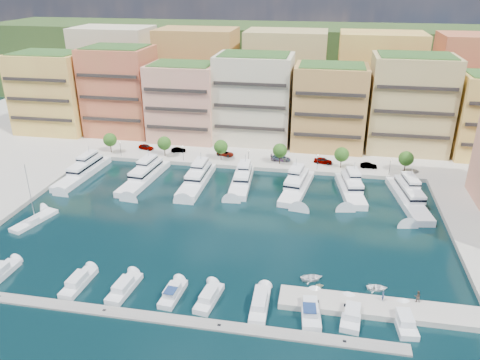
# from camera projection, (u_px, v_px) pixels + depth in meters

# --- Properties ---
(ground) EXTENTS (400.00, 400.00, 0.00)m
(ground) POSITION_uv_depth(u_px,v_px,m) (223.00, 225.00, 96.50)
(ground) COLOR black
(ground) RESTS_ON ground
(north_quay) EXTENTS (220.00, 64.00, 2.00)m
(north_quay) POSITION_uv_depth(u_px,v_px,m) (264.00, 133.00, 152.30)
(north_quay) COLOR #9E998E
(north_quay) RESTS_ON ground
(hillside) EXTENTS (240.00, 40.00, 58.00)m
(hillside) POSITION_uv_depth(u_px,v_px,m) (280.00, 98.00, 195.50)
(hillside) COLOR #213616
(hillside) RESTS_ON ground
(south_pontoon) EXTENTS (72.00, 2.20, 0.35)m
(south_pontoon) POSITION_uv_depth(u_px,v_px,m) (161.00, 319.00, 70.01)
(south_pontoon) COLOR gray
(south_pontoon) RESTS_ON ground
(finger_pier) EXTENTS (32.00, 5.00, 2.00)m
(finger_pier) POSITION_uv_depth(u_px,v_px,m) (383.00, 311.00, 71.67)
(finger_pier) COLOR #9E998E
(finger_pier) RESTS_ON ground
(apartment_0) EXTENTS (22.00, 16.50, 24.80)m
(apartment_0) POSITION_uv_depth(u_px,v_px,m) (52.00, 92.00, 147.22)
(apartment_0) COLOR #E9CA55
(apartment_0) RESTS_ON north_quay
(apartment_1) EXTENTS (20.00, 16.50, 26.80)m
(apartment_1) POSITION_uv_depth(u_px,v_px,m) (120.00, 91.00, 144.92)
(apartment_1) COLOR #B06A3A
(apartment_1) RESTS_ON north_quay
(apartment_2) EXTENTS (20.00, 15.50, 22.80)m
(apartment_2) POSITION_uv_depth(u_px,v_px,m) (184.00, 102.00, 140.40)
(apartment_2) COLOR tan
(apartment_2) RESTS_ON north_quay
(apartment_3) EXTENTS (22.00, 16.50, 25.80)m
(apartment_3) POSITION_uv_depth(u_px,v_px,m) (254.00, 98.00, 138.07)
(apartment_3) COLOR beige
(apartment_3) RESTS_ON north_quay
(apartment_4) EXTENTS (20.00, 15.50, 23.80)m
(apartment_4) POSITION_uv_depth(u_px,v_px,m) (329.00, 107.00, 132.98)
(apartment_4) COLOR #B78844
(apartment_4) RESTS_ON north_quay
(apartment_5) EXTENTS (22.00, 16.50, 26.80)m
(apartment_5) POSITION_uv_depth(u_px,v_px,m) (409.00, 104.00, 130.48)
(apartment_5) COLOR tan
(apartment_5) RESTS_ON north_quay
(backblock_0) EXTENTS (26.00, 18.00, 30.00)m
(backblock_0) POSITION_uv_depth(u_px,v_px,m) (116.00, 71.00, 165.89)
(backblock_0) COLOR beige
(backblock_0) RESTS_ON north_quay
(backblock_1) EXTENTS (26.00, 18.00, 30.00)m
(backblock_1) POSITION_uv_depth(u_px,v_px,m) (198.00, 74.00, 160.86)
(backblock_1) COLOR #B78844
(backblock_1) RESTS_ON north_quay
(backblock_2) EXTENTS (26.00, 18.00, 30.00)m
(backblock_2) POSITION_uv_depth(u_px,v_px,m) (285.00, 77.00, 155.82)
(backblock_2) COLOR tan
(backblock_2) RESTS_ON north_quay
(backblock_3) EXTENTS (26.00, 18.00, 30.00)m
(backblock_3) POSITION_uv_depth(u_px,v_px,m) (378.00, 81.00, 150.78)
(backblock_3) COLOR #E9CA55
(backblock_3) RESTS_ON north_quay
(backblock_4) EXTENTS (26.00, 18.00, 30.00)m
(backblock_4) POSITION_uv_depth(u_px,v_px,m) (477.00, 84.00, 145.75)
(backblock_4) COLOR #B06A3A
(backblock_4) RESTS_ON north_quay
(tree_0) EXTENTS (3.80, 3.80, 5.65)m
(tree_0) POSITION_uv_depth(u_px,v_px,m) (110.00, 140.00, 131.46)
(tree_0) COLOR #473323
(tree_0) RESTS_ON north_quay
(tree_1) EXTENTS (3.80, 3.80, 5.65)m
(tree_1) POSITION_uv_depth(u_px,v_px,m) (164.00, 143.00, 128.77)
(tree_1) COLOR #473323
(tree_1) RESTS_ON north_quay
(tree_2) EXTENTS (3.80, 3.80, 5.65)m
(tree_2) POSITION_uv_depth(u_px,v_px,m) (221.00, 147.00, 126.09)
(tree_2) COLOR #473323
(tree_2) RESTS_ON north_quay
(tree_3) EXTENTS (3.80, 3.80, 5.65)m
(tree_3) POSITION_uv_depth(u_px,v_px,m) (280.00, 151.00, 123.40)
(tree_3) COLOR #473323
(tree_3) RESTS_ON north_quay
(tree_4) EXTENTS (3.80, 3.80, 5.65)m
(tree_4) POSITION_uv_depth(u_px,v_px,m) (342.00, 154.00, 120.71)
(tree_4) COLOR #473323
(tree_4) RESTS_ON north_quay
(tree_5) EXTENTS (3.80, 3.80, 5.65)m
(tree_5) POSITION_uv_depth(u_px,v_px,m) (406.00, 159.00, 118.03)
(tree_5) COLOR #473323
(tree_5) RESTS_ON north_quay
(lamppost_0) EXTENTS (0.30, 0.30, 4.20)m
(lamppost_0) POSITION_uv_depth(u_px,v_px,m) (120.00, 146.00, 129.09)
(lamppost_0) COLOR black
(lamppost_0) RESTS_ON north_quay
(lamppost_1) EXTENTS (0.30, 0.30, 4.20)m
(lamppost_1) POSITION_uv_depth(u_px,v_px,m) (183.00, 151.00, 126.06)
(lamppost_1) COLOR black
(lamppost_1) RESTS_ON north_quay
(lamppost_2) EXTENTS (0.30, 0.30, 4.20)m
(lamppost_2) POSITION_uv_depth(u_px,v_px,m) (249.00, 155.00, 123.04)
(lamppost_2) COLOR black
(lamppost_2) RESTS_ON north_quay
(lamppost_3) EXTENTS (0.30, 0.30, 4.20)m
(lamppost_3) POSITION_uv_depth(u_px,v_px,m) (318.00, 159.00, 120.02)
(lamppost_3) COLOR black
(lamppost_3) RESTS_ON north_quay
(lamppost_4) EXTENTS (0.30, 0.30, 4.20)m
(lamppost_4) POSITION_uv_depth(u_px,v_px,m) (390.00, 164.00, 117.00)
(lamppost_4) COLOR black
(lamppost_4) RESTS_ON north_quay
(yacht_0) EXTENTS (5.78, 22.08, 7.30)m
(yacht_0) POSITION_uv_depth(u_px,v_px,m) (84.00, 171.00, 119.97)
(yacht_0) COLOR white
(yacht_0) RESTS_ON ground
(yacht_1) EXTENTS (6.72, 22.10, 7.30)m
(yacht_1) POSITION_uv_depth(u_px,v_px,m) (145.00, 176.00, 117.22)
(yacht_1) COLOR white
(yacht_1) RESTS_ON ground
(yacht_2) EXTENTS (4.96, 20.43, 7.30)m
(yacht_2) POSITION_uv_depth(u_px,v_px,m) (197.00, 178.00, 115.54)
(yacht_2) COLOR white
(yacht_2) RESTS_ON ground
(yacht_3) EXTENTS (5.45, 18.16, 7.30)m
(yacht_3) POSITION_uv_depth(u_px,v_px,m) (242.00, 180.00, 114.71)
(yacht_3) COLOR white
(yacht_3) RESTS_ON ground
(yacht_4) EXTENTS (7.50, 20.21, 7.30)m
(yacht_4) POSITION_uv_depth(u_px,v_px,m) (297.00, 186.00, 111.69)
(yacht_4) COLOR white
(yacht_4) RESTS_ON ground
(yacht_5) EXTENTS (7.18, 18.34, 7.30)m
(yacht_5) POSITION_uv_depth(u_px,v_px,m) (350.00, 188.00, 110.36)
(yacht_5) COLOR white
(yacht_5) RESTS_ON ground
(yacht_6) EXTENTS (7.96, 23.19, 7.30)m
(yacht_6) POSITION_uv_depth(u_px,v_px,m) (408.00, 196.00, 106.19)
(yacht_6) COLOR white
(yacht_6) RESTS_ON ground
(cruiser_0) EXTENTS (2.93, 7.79, 2.55)m
(cruiser_0) POSITION_uv_depth(u_px,v_px,m) (0.00, 273.00, 79.81)
(cruiser_0) COLOR silver
(cruiser_0) RESTS_ON ground
(cruiser_2) EXTENTS (3.01, 8.40, 2.55)m
(cruiser_2) POSITION_uv_depth(u_px,v_px,m) (79.00, 283.00, 77.37)
(cruiser_2) COLOR silver
(cruiser_2) RESTS_ON ground
(cruiser_3) EXTENTS (3.44, 8.34, 2.55)m
(cruiser_3) POSITION_uv_depth(u_px,v_px,m) (124.00, 288.00, 76.02)
(cruiser_3) COLOR silver
(cruiser_3) RESTS_ON ground
(cruiser_4) EXTENTS (2.96, 7.27, 2.66)m
(cruiser_4) POSITION_uv_depth(u_px,v_px,m) (173.00, 294.00, 74.62)
(cruiser_4) COLOR silver
(cruiser_4) RESTS_ON ground
(cruiser_5) EXTENTS (3.51, 7.76, 2.55)m
(cruiser_5) POSITION_uv_depth(u_px,v_px,m) (209.00, 298.00, 73.64)
(cruiser_5) COLOR silver
(cruiser_5) RESTS_ON ground
(cruiser_6) EXTENTS (2.75, 8.90, 2.55)m
(cruiser_6) POSITION_uv_depth(u_px,v_px,m) (260.00, 305.00, 72.26)
(cruiser_6) COLOR silver
(cruiser_6) RESTS_ON ground
(cruiser_7) EXTENTS (3.62, 8.68, 2.66)m
(cruiser_7) POSITION_uv_depth(u_px,v_px,m) (310.00, 311.00, 70.94)
(cruiser_7) COLOR silver
(cruiser_7) RESTS_ON ground
(cruiser_8) EXTENTS (3.63, 7.58, 2.55)m
(cruiser_8) POSITION_uv_depth(u_px,v_px,m) (351.00, 315.00, 69.95)
(cruiser_8) COLOR silver
(cruiser_8) RESTS_ON ground
(cruiser_9) EXTENTS (3.44, 7.40, 2.55)m
(cruiser_9) POSITION_uv_depth(u_px,v_px,m) (404.00, 322.00, 68.68)
(cruiser_9) COLOR silver
(cruiser_9) RESTS_ON ground
(sailboat_1) EXTENTS (5.45, 10.94, 13.20)m
(sailboat_1) POSITION_uv_depth(u_px,v_px,m) (34.00, 221.00, 97.26)
(sailboat_1) COLOR white
(sailboat_1) RESTS_ON ground
(tender_0) EXTENTS (4.49, 3.90, 0.78)m
(tender_0) POSITION_uv_depth(u_px,v_px,m) (312.00, 278.00, 78.90)
(tender_0) COLOR silver
(tender_0) RESTS_ON ground
(tender_2) EXTENTS (3.74, 2.92, 0.71)m
(tender_2) POSITION_uv_depth(u_px,v_px,m) (377.00, 288.00, 76.45)
(tender_2) COLOR white
(tender_2) RESTS_ON ground
(tender_1) EXTENTS (1.38, 1.20, 0.72)m
(tender_1) POSITION_uv_depth(u_px,v_px,m) (320.00, 285.00, 77.10)
(tender_1) COLOR #C3BD95
(tender_1) RESTS_ON ground
(car_0) EXTENTS (4.86, 2.98, 1.55)m
(car_0) POSITION_uv_depth(u_px,v_px,m) (146.00, 147.00, 134.80)
(car_0) COLOR gray
(car_0) RESTS_ON north_quay
(car_1) EXTENTS (4.27, 2.21, 1.34)m
(car_1) POSITION_uv_depth(u_px,v_px,m) (178.00, 150.00, 132.82)
(car_1) COLOR gray
(car_1) RESTS_ON north_quay
(car_2) EXTENTS (5.13, 3.18, 1.32)m
(car_2) POSITION_uv_depth(u_px,v_px,m) (225.00, 153.00, 130.27)
(car_2) COLOR gray
(car_2) RESTS_ON north_quay
(car_3) EXTENTS (5.50, 2.41, 1.57)m
(car_3) POSITION_uv_depth(u_px,v_px,m) (281.00, 158.00, 126.68)
(car_3) COLOR gray
(car_3) RESTS_ON north_quay
(car_4) EXTENTS (4.98, 2.51, 1.63)m
(car_4) POSITION_uv_depth(u_px,v_px,m) (323.00, 161.00, 124.83)
(car_4) COLOR gray
(car_4) RESTS_ON north_quay
(car_5) EXTENTS (4.29, 1.55, 1.40)m
(car_5) POSITION_uv_depth(u_px,v_px,m) (369.00, 165.00, 121.89)
(car_5) COLOR gray
(car_5) RESTS_ON north_quay
(person_0) EXTENTS (0.47, 0.65, 1.65)m
(person_0) POSITION_uv_depth(u_px,v_px,m) (383.00, 296.00, 72.13)
(person_0) COLOR navy
(person_0) RESTS_ON finger_pier
(person_1) EXTENTS (1.03, 0.84, 1.96)m
(person_1) POSITION_uv_depth(u_px,v_px,m) (417.00, 296.00, 71.83)
(person_1) COLOR #46352A
(person_1) RESTS_ON finger_pier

